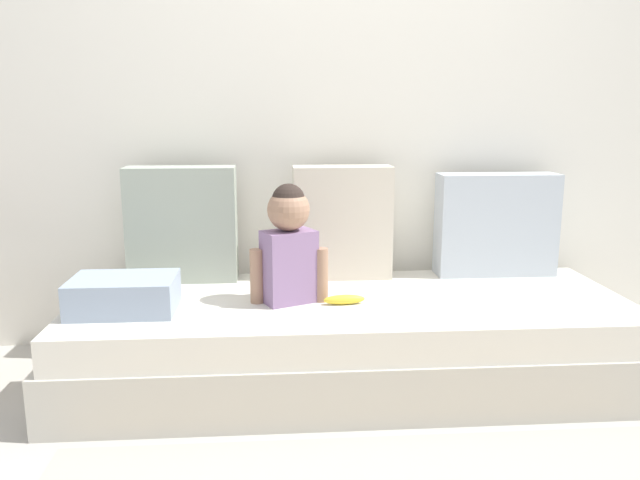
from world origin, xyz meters
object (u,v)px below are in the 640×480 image
at_px(throw_pillow_center, 342,222).
at_px(throw_pillow_right, 496,225).
at_px(banana, 344,300).
at_px(folded_blanket, 124,294).
at_px(throw_pillow_left, 182,224).
at_px(toddler, 289,241).
at_px(couch, 350,340).

height_order(throw_pillow_center, throw_pillow_right, throw_pillow_center).
height_order(banana, folded_blanket, folded_blanket).
bearing_deg(throw_pillow_left, toddler, -38.39).
relative_size(throw_pillow_center, folded_blanket, 1.30).
distance_m(couch, throw_pillow_left, 0.93).
relative_size(throw_pillow_left, toddler, 1.07).
distance_m(throw_pillow_left, banana, 0.85).
relative_size(banana, folded_blanket, 0.42).
relative_size(toddler, folded_blanket, 1.22).
bearing_deg(banana, throw_pillow_left, 148.40).
height_order(throw_pillow_right, banana, throw_pillow_right).
height_order(couch, toddler, toddler).
relative_size(throw_pillow_right, toddler, 1.15).
xyz_separation_m(couch, throw_pillow_center, (0.00, 0.34, 0.45)).
bearing_deg(throw_pillow_right, folded_blanket, -164.58).
relative_size(toddler, banana, 2.87).
xyz_separation_m(throw_pillow_right, toddler, (-0.99, -0.38, 0.01)).
distance_m(couch, folded_blanket, 0.95).
relative_size(throw_pillow_right, banana, 3.30).
xyz_separation_m(couch, banana, (-0.04, -0.09, 0.21)).
bearing_deg(folded_blanket, throw_pillow_left, 69.37).
xyz_separation_m(throw_pillow_left, throw_pillow_right, (1.47, 0.00, -0.02)).
bearing_deg(throw_pillow_center, toddler, -124.32).
height_order(throw_pillow_right, folded_blanket, throw_pillow_right).
relative_size(couch, throw_pillow_left, 4.52).
xyz_separation_m(throw_pillow_center, folded_blanket, (-0.90, -0.45, -0.19)).
xyz_separation_m(couch, folded_blanket, (-0.90, -0.11, 0.26)).
distance_m(throw_pillow_right, toddler, 1.06).
bearing_deg(throw_pillow_center, folded_blanket, -153.45).
height_order(couch, throw_pillow_center, throw_pillow_center).
height_order(toddler, banana, toddler).
bearing_deg(throw_pillow_left, throw_pillow_center, 0.00).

